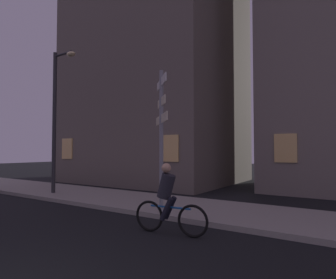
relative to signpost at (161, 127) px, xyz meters
name	(u,v)px	position (x,y,z in m)	size (l,w,h in m)	color
sidewalk_kerb	(213,211)	(1.04, 1.24, -2.50)	(40.00, 3.09, 0.14)	gray
signpost	(161,127)	(0.00, 0.00, 0.00)	(1.26, 1.26, 4.11)	gray
street_lamp	(57,110)	(-5.73, 0.57, 1.04)	(1.34, 0.28, 5.91)	#2D2D30
cyclist	(168,201)	(1.12, -1.33, -1.83)	(1.81, 0.37, 1.61)	black
building_left_block	(157,44)	(-5.88, 7.91, 6.17)	(9.59, 7.94, 17.48)	#6B6056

